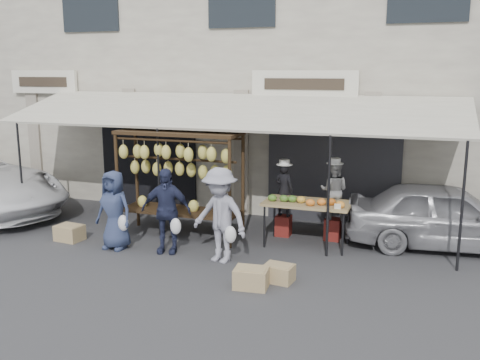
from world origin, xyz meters
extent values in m
plane|color=#2D2D30|center=(0.00, 0.00, 0.00)|extent=(90.00, 90.00, 0.00)
cube|color=beige|center=(0.00, 6.50, 3.50)|extent=(24.00, 6.00, 7.00)
cube|color=#232328|center=(2.20, 3.46, 1.25)|extent=(3.00, 0.10, 2.50)
cube|color=black|center=(-2.50, 3.46, 1.25)|extent=(2.60, 0.10, 2.50)
cube|color=silver|center=(1.50, 3.40, 3.15)|extent=(2.40, 0.10, 0.60)
cube|color=silver|center=(-5.50, 3.40, 3.15)|extent=(2.00, 0.10, 0.60)
cube|color=beige|center=(0.00, 2.30, 2.60)|extent=(10.00, 2.34, 0.63)
cylinder|color=black|center=(-4.50, 1.15, 1.15)|extent=(0.05, 0.05, 2.30)
cylinder|color=black|center=(-1.00, 1.15, 1.15)|extent=(0.05, 0.05, 2.30)
cylinder|color=black|center=(2.50, 1.15, 1.15)|extent=(0.05, 0.05, 2.30)
cylinder|color=black|center=(4.80, 1.15, 1.15)|extent=(0.05, 0.05, 2.30)
cylinder|color=black|center=(-1.89, 1.00, 1.10)|extent=(0.07, 0.07, 2.20)
cylinder|color=black|center=(0.61, 1.00, 1.10)|extent=(0.07, 0.07, 2.20)
cylinder|color=black|center=(-1.89, 1.80, 1.10)|extent=(0.07, 0.07, 2.20)
cylinder|color=black|center=(0.61, 1.80, 1.10)|extent=(0.07, 0.07, 2.20)
cube|color=black|center=(-0.64, 1.40, 2.20)|extent=(2.60, 0.90, 0.07)
cylinder|color=black|center=(-0.64, 1.05, 2.08)|extent=(2.50, 0.05, 0.05)
cylinder|color=black|center=(-0.64, 1.75, 2.08)|extent=(2.50, 0.05, 0.05)
cylinder|color=black|center=(-0.64, 1.40, 1.65)|extent=(2.50, 0.05, 0.05)
cube|color=black|center=(-0.64, 1.40, 0.55)|extent=(2.50, 0.80, 0.05)
ellipsoid|color=#DDD35E|center=(-1.74, 1.05, 1.80)|extent=(0.20, 0.18, 0.30)
ellipsoid|color=#DDD35E|center=(-1.50, 1.20, 1.80)|extent=(0.20, 0.18, 0.30)
ellipsoid|color=#DDD35E|center=(-1.25, 1.05, 1.81)|extent=(0.20, 0.18, 0.30)
ellipsoid|color=#DDD35E|center=(-1.01, 1.20, 1.86)|extent=(0.20, 0.18, 0.30)
ellipsoid|color=#DDD35E|center=(-0.76, 1.05, 1.84)|extent=(0.20, 0.18, 0.30)
ellipsoid|color=#DDD35E|center=(-0.52, 1.20, 1.86)|extent=(0.20, 0.18, 0.30)
ellipsoid|color=#DDD35E|center=(-0.28, 1.05, 1.82)|extent=(0.20, 0.18, 0.30)
ellipsoid|color=#DDD35E|center=(-0.03, 1.20, 1.86)|extent=(0.20, 0.18, 0.30)
ellipsoid|color=#DDD35E|center=(0.21, 1.05, 1.85)|extent=(0.20, 0.18, 0.30)
ellipsoid|color=#DDD35E|center=(0.46, 1.20, 1.80)|extent=(0.20, 0.18, 0.30)
ellipsoid|color=#DDD35E|center=(-1.69, 1.40, 1.42)|extent=(0.20, 0.18, 0.30)
ellipsoid|color=#DDD35E|center=(-1.43, 1.40, 1.45)|extent=(0.20, 0.18, 0.30)
ellipsoid|color=#DDD35E|center=(-1.17, 1.40, 1.41)|extent=(0.20, 0.18, 0.30)
ellipsoid|color=#DDD35E|center=(-0.90, 1.40, 1.45)|extent=(0.20, 0.18, 0.30)
ellipsoid|color=#DDD35E|center=(-0.64, 1.40, 1.45)|extent=(0.20, 0.18, 0.30)
ellipsoid|color=#DDD35E|center=(-0.38, 1.40, 1.44)|extent=(0.20, 0.18, 0.30)
ellipsoid|color=#DDD35E|center=(-0.12, 1.40, 1.41)|extent=(0.20, 0.18, 0.30)
ellipsoid|color=#DDD35E|center=(0.15, 1.40, 1.43)|extent=(0.20, 0.18, 0.30)
ellipsoid|color=#DDD35E|center=(0.41, 1.40, 1.44)|extent=(0.20, 0.18, 0.30)
cube|color=#998254|center=(2.01, 1.64, 0.88)|extent=(1.70, 0.90, 0.05)
cylinder|color=black|center=(1.24, 1.27, 0.42)|extent=(0.04, 0.04, 0.85)
cylinder|color=black|center=(2.78, 1.27, 0.42)|extent=(0.04, 0.04, 0.85)
cylinder|color=black|center=(1.24, 2.01, 0.42)|extent=(0.04, 0.04, 0.85)
cylinder|color=black|center=(2.78, 2.01, 0.42)|extent=(0.04, 0.04, 0.85)
ellipsoid|color=#477226|center=(1.34, 1.47, 0.97)|extent=(0.18, 0.14, 0.14)
ellipsoid|color=#477226|center=(1.57, 1.50, 0.97)|extent=(0.18, 0.14, 0.14)
ellipsoid|color=#477226|center=(1.73, 1.51, 0.97)|extent=(0.18, 0.14, 0.14)
ellipsoid|color=gold|center=(1.91, 1.50, 0.97)|extent=(0.18, 0.14, 0.14)
ellipsoid|color=orange|center=(2.13, 1.34, 0.97)|extent=(0.18, 0.14, 0.14)
ellipsoid|color=orange|center=(2.32, 1.45, 0.97)|extent=(0.18, 0.14, 0.14)
ellipsoid|color=#B25919|center=(2.50, 1.52, 0.97)|extent=(0.18, 0.14, 0.14)
ellipsoid|color=orange|center=(2.69, 1.36, 0.97)|extent=(0.18, 0.14, 0.14)
imported|color=black|center=(1.40, 2.13, 1.00)|extent=(0.47, 0.37, 1.13)
imported|color=slate|center=(2.44, 2.19, 1.05)|extent=(0.59, 0.46, 1.19)
imported|color=navy|center=(-1.52, 0.25, 0.78)|extent=(0.80, 0.56, 1.56)
imported|color=#232845|center=(-0.46, 0.38, 0.83)|extent=(1.02, 0.57, 1.65)
imported|color=#8F8F9D|center=(0.70, 0.23, 0.88)|extent=(1.27, 0.93, 1.75)
cube|color=maroon|center=(1.40, 2.13, 0.22)|extent=(0.37, 0.37, 0.43)
cube|color=maroon|center=(2.44, 2.19, 0.23)|extent=(0.36, 0.36, 0.45)
cube|color=tan|center=(1.61, -0.74, 0.16)|extent=(0.58, 0.46, 0.32)
cube|color=tan|center=(1.97, -0.34, 0.14)|extent=(0.52, 0.42, 0.29)
cube|color=tan|center=(-2.69, 0.37, 0.16)|extent=(0.57, 0.46, 0.32)
imported|color=gray|center=(4.62, 2.40, 0.65)|extent=(3.99, 1.97, 1.31)
camera|label=1|loc=(4.09, -8.48, 3.46)|focal=40.00mm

